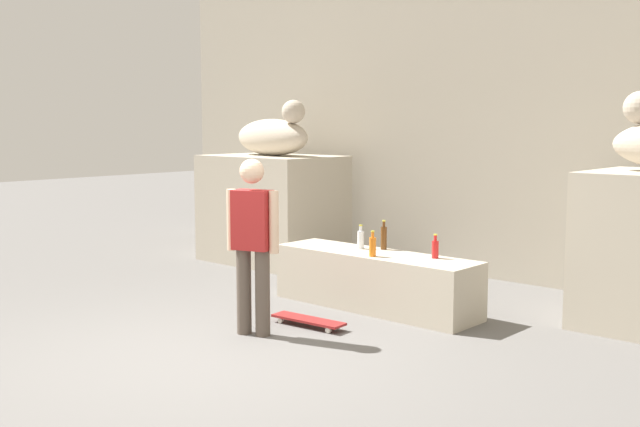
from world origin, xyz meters
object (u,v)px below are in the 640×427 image
bottle_brown (384,237)px  statue_reclining_left (273,136)px  bottle_orange (373,246)px  bottle_red (435,249)px  skater (253,239)px  skateboard (308,320)px  bottle_clear (361,239)px

bottle_brown → statue_reclining_left: bearing=160.4°
bottle_orange → bottle_red: (0.54, 0.35, -0.01)m
bottle_brown → skater: bearing=-95.1°
bottle_orange → bottle_brown: 0.47m
skateboard → bottle_brown: (-0.03, 1.26, 0.68)m
bottle_orange → bottle_brown: bottle_brown is taller
skateboard → bottle_red: bearing=55.0°
bottle_red → bottle_orange: bearing=-146.9°
skater → bottle_orange: size_ratio=6.13×
bottle_clear → skater: bearing=-88.0°
statue_reclining_left → skateboard: size_ratio=2.06×
statue_reclining_left → skater: 3.89m
statue_reclining_left → bottle_orange: bearing=-14.3°
statue_reclining_left → skateboard: (2.75, -2.23, -1.75)m
skater → bottle_red: size_ratio=6.62×
bottle_clear → bottle_red: bottle_clear is taller
statue_reclining_left → skateboard: 3.95m
statue_reclining_left → bottle_orange: 3.40m
bottle_orange → skateboard: bearing=-100.2°
skateboard → bottle_orange: (0.15, 0.83, 0.66)m
statue_reclining_left → bottle_brown: size_ratio=5.17×
bottle_orange → bottle_red: size_ratio=1.08×
skateboard → bottle_orange: 1.07m
skater → bottle_brown: size_ratio=5.14×
skater → bottle_orange: 1.44m
statue_reclining_left → bottle_orange: size_ratio=6.16×
bottle_orange → bottle_brown: (-0.18, 0.43, 0.03)m
bottle_clear → statue_reclining_left: bearing=156.2°
skateboard → bottle_clear: 1.33m
skater → bottle_brown: (0.16, 1.81, -0.18)m
statue_reclining_left → bottle_red: 3.77m
bottle_orange → bottle_red: bottle_orange is taller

